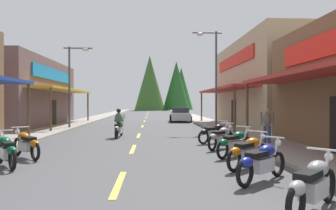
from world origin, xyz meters
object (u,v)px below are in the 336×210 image
object	(u,v)px
motorcycle_parked_right_1	(313,184)
motorcycle_parked_right_2	(262,161)
motorcycle_parked_right_6	(215,133)
motorcycle_parked_right_5	(221,137)
rider_cruising_lead	(119,125)
motorcycle_parked_left_3	(6,150)
motorcycle_parked_right_4	(235,143)
motorcycle_parked_left_4	(26,144)
motorcycle_parked_right_3	(248,151)
pedestrian_waiting	(267,123)
streetlamp_left	(74,75)
streetlamp_right	(212,67)
parked_car_curbside	(180,115)

from	to	relation	value
motorcycle_parked_right_1	motorcycle_parked_right_2	size ratio (longest dim) A/B	0.97
motorcycle_parked_right_6	motorcycle_parked_right_5	bearing A→B (deg)	-126.49
motorcycle_parked_right_2	rider_cruising_lead	xyz separation A→B (m)	(-4.38, 9.55, 0.17)
motorcycle_parked_right_1	motorcycle_parked_right_6	world-z (taller)	same
motorcycle_parked_right_2	motorcycle_parked_right_5	size ratio (longest dim) A/B	1.00
motorcycle_parked_right_5	motorcycle_parked_left_3	bearing A→B (deg)	154.21
rider_cruising_lead	motorcycle_parked_right_5	bearing A→B (deg)	-129.52
motorcycle_parked_right_1	motorcycle_parked_right_4	xyz separation A→B (m)	(0.12, 5.44, 0.00)
motorcycle_parked_left_3	motorcycle_parked_left_4	size ratio (longest dim) A/B	1.09
motorcycle_parked_right_3	pedestrian_waiting	distance (m)	5.15
motorcycle_parked_right_1	motorcycle_parked_right_5	xyz separation A→B (m)	(0.06, 7.26, 0.00)
motorcycle_parked_right_3	motorcycle_parked_right_5	world-z (taller)	same
motorcycle_parked_right_5	rider_cruising_lead	size ratio (longest dim) A/B	0.79
motorcycle_parked_right_2	motorcycle_parked_right_6	size ratio (longest dim) A/B	0.91
motorcycle_parked_right_1	rider_cruising_lead	world-z (taller)	rider_cruising_lead
motorcycle_parked_right_1	motorcycle_parked_right_5	distance (m)	7.26
streetlamp_left	rider_cruising_lead	bearing A→B (deg)	-56.24
motorcycle_parked_left_3	motorcycle_parked_left_4	distance (m)	1.36
motorcycle_parked_right_2	motorcycle_parked_right_3	distance (m)	1.53
motorcycle_parked_right_1	motorcycle_parked_right_3	size ratio (longest dim) A/B	0.98
motorcycle_parked_right_3	rider_cruising_lead	world-z (taller)	rider_cruising_lead
streetlamp_right	motorcycle_parked_right_6	size ratio (longest dim) A/B	3.64
parked_car_curbside	motorcycle_parked_right_2	bearing A→B (deg)	-177.96
motorcycle_parked_right_2	motorcycle_parked_right_3	xyz separation A→B (m)	(0.16, 1.52, 0.00)
motorcycle_parked_right_1	pedestrian_waiting	bearing A→B (deg)	31.77
motorcycle_parked_right_4	pedestrian_waiting	world-z (taller)	pedestrian_waiting
motorcycle_parked_left_3	pedestrian_waiting	size ratio (longest dim) A/B	1.06
motorcycle_parked_right_2	motorcycle_parked_right_6	distance (m)	7.01
motorcycle_parked_right_1	motorcycle_parked_left_4	distance (m)	8.92
streetlamp_right	motorcycle_parked_right_4	size ratio (longest dim) A/B	4.05
motorcycle_parked_right_6	rider_cruising_lead	xyz separation A→B (m)	(-4.70, 2.55, 0.17)
streetlamp_left	parked_car_curbside	xyz separation A→B (m)	(8.38, 8.11, -3.17)
motorcycle_parked_right_5	motorcycle_parked_left_4	distance (m)	7.25
motorcycle_parked_right_4	motorcycle_parked_right_6	bearing A→B (deg)	47.67
motorcycle_parked_right_1	rider_cruising_lead	xyz separation A→B (m)	(-4.53, 11.60, 0.17)
motorcycle_parked_right_2	motorcycle_parked_right_5	distance (m)	5.22
motorcycle_parked_right_4	motorcycle_parked_left_3	size ratio (longest dim) A/B	0.94
streetlamp_left	streetlamp_right	world-z (taller)	streetlamp_right
parked_car_curbside	streetlamp_right	bearing A→B (deg)	-169.65
motorcycle_parked_right_3	motorcycle_parked_right_4	xyz separation A→B (m)	(0.11, 1.87, 0.00)
motorcycle_parked_right_5	parked_car_curbside	bearing A→B (deg)	40.74
streetlamp_right	pedestrian_waiting	size ratio (longest dim) A/B	4.00
motorcycle_parked_left_3	parked_car_curbside	world-z (taller)	parked_car_curbside
streetlamp_right	motorcycle_parked_right_2	world-z (taller)	streetlamp_right
pedestrian_waiting	parked_car_curbside	world-z (taller)	pedestrian_waiting
motorcycle_parked_right_4	rider_cruising_lead	bearing A→B (deg)	85.50
motorcycle_parked_right_2	pedestrian_waiting	world-z (taller)	pedestrian_waiting
motorcycle_parked_left_3	motorcycle_parked_right_1	bearing A→B (deg)	-157.13
motorcycle_parked_left_4	parked_car_curbside	size ratio (longest dim) A/B	0.37
motorcycle_parked_right_3	motorcycle_parked_left_4	xyz separation A→B (m)	(-6.99, 1.98, 0.00)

